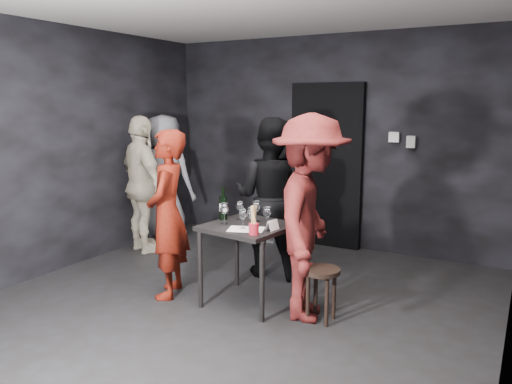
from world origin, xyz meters
The scene contains 24 objects.
floor centered at (0.00, 0.00, 0.00)m, with size 4.50×5.00×0.02m, color black.
wall_back centered at (0.00, 2.50, 1.35)m, with size 4.50×0.04×2.70m, color black.
wall_left centered at (-2.25, 0.00, 1.35)m, with size 0.04×5.00×2.70m, color black.
doorway centered at (0.00, 2.44, 1.05)m, with size 0.95×0.10×2.10m, color black.
wallbox_upper centered at (0.85, 2.45, 1.45)m, with size 0.12×0.06×0.12m, color #B7B7B2.
wallbox_lower centered at (1.05, 2.45, 1.40)m, with size 0.10×0.06×0.14m, color #B7B7B2.
hand_truck centered at (-0.80, 2.33, 0.21)m, with size 0.37×0.32×1.09m.
tasting_table centered at (0.08, 0.29, 0.65)m, with size 0.72×0.72×0.75m.
stool centered at (0.83, 0.23, 0.37)m, with size 0.32×0.32×0.47m.
server_red centered at (-0.69, 0.07, 0.87)m, with size 0.63×0.42×1.73m, color maroon.
woman_black centered at (-0.11, 1.09, 0.97)m, with size 0.94×0.52×1.94m, color black.
man_maroon centered at (0.70, 0.27, 1.05)m, with size 1.36×0.63×2.10m, color #5B1716.
bystander_cream centered at (-1.88, 1.06, 0.97)m, with size 1.13×0.54×1.94m, color beige.
bystander_grey centered at (-2.04, 1.69, 0.96)m, with size 0.94×0.51×1.92m, color gray.
tasting_mat centered at (0.15, 0.13, 0.75)m, with size 0.31×0.21×0.00m, color white.
wine_glass_a centered at (-0.12, 0.20, 0.86)m, with size 0.08×0.08×0.22m, color white, non-canonical shape.
wine_glass_b centered at (-0.09, 0.42, 0.85)m, with size 0.08×0.08×0.20m, color white, non-canonical shape.
wine_glass_c centered at (0.08, 0.44, 0.86)m, with size 0.08×0.08×0.22m, color white, non-canonical shape.
wine_glass_d centered at (0.11, 0.14, 0.85)m, with size 0.07×0.07×0.19m, color white, non-canonical shape.
wine_glass_e centered at (0.19, 0.16, 0.86)m, with size 0.08×0.08×0.22m, color white, non-canonical shape.
wine_glass_f centered at (0.27, 0.31, 0.85)m, with size 0.08×0.08×0.20m, color white, non-canonical shape.
wine_bottle centered at (-0.23, 0.35, 0.87)m, with size 0.08×0.08×0.32m.
breadstick_cup centered at (0.29, 0.02, 0.87)m, with size 0.09×0.09×0.27m.
reserved_card centered at (0.35, 0.22, 0.80)m, with size 0.07×0.12×0.09m, color white, non-canonical shape.
Camera 1 is at (2.32, -3.57, 1.86)m, focal length 35.00 mm.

